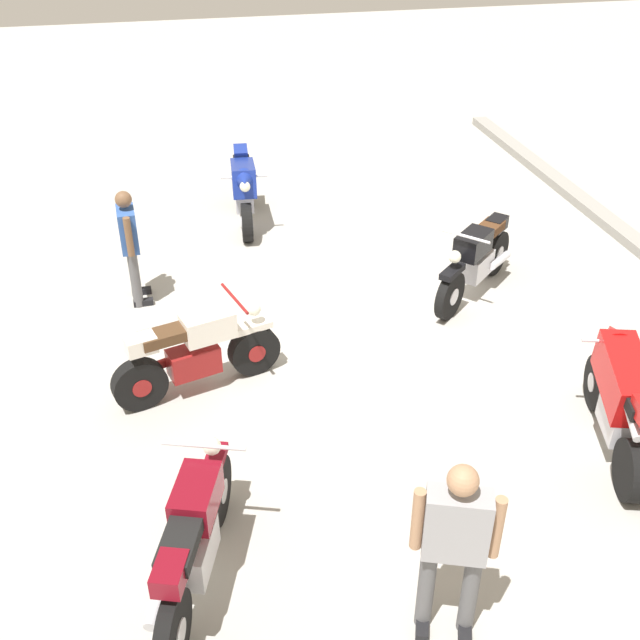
{
  "coord_description": "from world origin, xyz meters",
  "views": [
    {
      "loc": [
        8.15,
        -2.33,
        5.24
      ],
      "look_at": [
        1.26,
        -0.8,
        0.75
      ],
      "focal_mm": 42.31,
      "sensor_mm": 36.0,
      "label": 1
    }
  ],
  "objects_px": {
    "motorcycle_black_cruiser": "(476,260)",
    "motorcycle_blue_sportbike": "(244,188)",
    "motorcycle_cream_vintage": "(196,353)",
    "person_in_blue_shirt": "(130,241)",
    "motorcycle_red_sportbike": "(621,400)",
    "motorcycle_maroon_cruiser": "(194,539)",
    "person_in_gray_shirt": "(454,542)"
  },
  "relations": [
    {
      "from": "motorcycle_black_cruiser",
      "to": "motorcycle_blue_sportbike",
      "type": "distance_m",
      "value": 4.02
    },
    {
      "from": "motorcycle_cream_vintage",
      "to": "person_in_blue_shirt",
      "type": "relative_size",
      "value": 1.22
    },
    {
      "from": "motorcycle_black_cruiser",
      "to": "motorcycle_red_sportbike",
      "type": "distance_m",
      "value": 3.21
    },
    {
      "from": "motorcycle_maroon_cruiser",
      "to": "person_in_gray_shirt",
      "type": "relative_size",
      "value": 1.2
    },
    {
      "from": "motorcycle_black_cruiser",
      "to": "motorcycle_cream_vintage",
      "type": "relative_size",
      "value": 0.84
    },
    {
      "from": "motorcycle_maroon_cruiser",
      "to": "person_in_blue_shirt",
      "type": "distance_m",
      "value": 4.84
    },
    {
      "from": "motorcycle_red_sportbike",
      "to": "person_in_blue_shirt",
      "type": "xyz_separation_m",
      "value": [
        -4.01,
        -4.68,
        0.28
      ]
    },
    {
      "from": "motorcycle_maroon_cruiser",
      "to": "motorcycle_blue_sportbike",
      "type": "bearing_deg",
      "value": 8.03
    },
    {
      "from": "motorcycle_black_cruiser",
      "to": "person_in_gray_shirt",
      "type": "height_order",
      "value": "person_in_gray_shirt"
    },
    {
      "from": "motorcycle_red_sportbike",
      "to": "person_in_gray_shirt",
      "type": "height_order",
      "value": "person_in_gray_shirt"
    },
    {
      "from": "motorcycle_maroon_cruiser",
      "to": "motorcycle_red_sportbike",
      "type": "height_order",
      "value": "motorcycle_red_sportbike"
    },
    {
      "from": "motorcycle_black_cruiser",
      "to": "motorcycle_maroon_cruiser",
      "type": "relative_size",
      "value": 0.8
    },
    {
      "from": "motorcycle_black_cruiser",
      "to": "motorcycle_red_sportbike",
      "type": "bearing_deg",
      "value": 50.68
    },
    {
      "from": "motorcycle_blue_sportbike",
      "to": "motorcycle_cream_vintage",
      "type": "bearing_deg",
      "value": -9.72
    },
    {
      "from": "person_in_gray_shirt",
      "to": "motorcycle_maroon_cruiser",
      "type": "bearing_deg",
      "value": -93.78
    },
    {
      "from": "motorcycle_maroon_cruiser",
      "to": "motorcycle_red_sportbike",
      "type": "distance_m",
      "value": 4.33
    },
    {
      "from": "motorcycle_black_cruiser",
      "to": "motorcycle_red_sportbike",
      "type": "height_order",
      "value": "motorcycle_red_sportbike"
    },
    {
      "from": "motorcycle_black_cruiser",
      "to": "person_in_blue_shirt",
      "type": "bearing_deg",
      "value": -53.14
    },
    {
      "from": "motorcycle_cream_vintage",
      "to": "person_in_gray_shirt",
      "type": "relative_size",
      "value": 1.14
    },
    {
      "from": "motorcycle_maroon_cruiser",
      "to": "person_in_blue_shirt",
      "type": "relative_size",
      "value": 1.28
    },
    {
      "from": "motorcycle_blue_sportbike",
      "to": "motorcycle_red_sportbike",
      "type": "height_order",
      "value": "same"
    },
    {
      "from": "motorcycle_black_cruiser",
      "to": "person_in_gray_shirt",
      "type": "xyz_separation_m",
      "value": [
        4.82,
        -2.21,
        0.44
      ]
    },
    {
      "from": "motorcycle_cream_vintage",
      "to": "motorcycle_maroon_cruiser",
      "type": "bearing_deg",
      "value": -110.97
    },
    {
      "from": "motorcycle_blue_sportbike",
      "to": "motorcycle_cream_vintage",
      "type": "height_order",
      "value": "motorcycle_blue_sportbike"
    },
    {
      "from": "motorcycle_maroon_cruiser",
      "to": "motorcycle_cream_vintage",
      "type": "height_order",
      "value": "motorcycle_maroon_cruiser"
    },
    {
      "from": "person_in_gray_shirt",
      "to": "person_in_blue_shirt",
      "type": "height_order",
      "value": "person_in_gray_shirt"
    },
    {
      "from": "motorcycle_black_cruiser",
      "to": "motorcycle_maroon_cruiser",
      "type": "bearing_deg",
      "value": 1.66
    },
    {
      "from": "motorcycle_blue_sportbike",
      "to": "person_in_gray_shirt",
      "type": "distance_m",
      "value": 7.8
    },
    {
      "from": "motorcycle_maroon_cruiser",
      "to": "person_in_gray_shirt",
      "type": "distance_m",
      "value": 2.07
    },
    {
      "from": "motorcycle_black_cruiser",
      "to": "motorcycle_maroon_cruiser",
      "type": "xyz_separation_m",
      "value": [
        3.99,
        -4.06,
        0.0
      ]
    },
    {
      "from": "motorcycle_red_sportbike",
      "to": "motorcycle_cream_vintage",
      "type": "xyz_separation_m",
      "value": [
        -1.87,
        -4.03,
        -0.11
      ]
    },
    {
      "from": "motorcycle_blue_sportbike",
      "to": "motorcycle_maroon_cruiser",
      "type": "height_order",
      "value": "motorcycle_blue_sportbike"
    }
  ]
}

